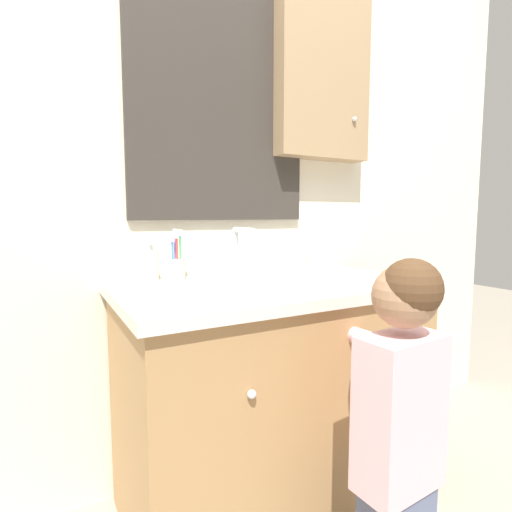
# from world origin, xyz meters

# --- Properties ---
(wall_back) EXTENTS (3.20, 0.18, 2.50)m
(wall_back) POSITION_xyz_m (0.02, 0.62, 1.28)
(wall_back) COLOR beige
(wall_back) RESTS_ON ground_plane
(vanity_counter) EXTENTS (1.03, 0.60, 0.80)m
(vanity_counter) POSITION_xyz_m (0.00, 0.30, 0.40)
(vanity_counter) COLOR #A37A4C
(vanity_counter) RESTS_ON ground_plane
(sink_basin) EXTENTS (0.32, 0.38, 0.19)m
(sink_basin) POSITION_xyz_m (-0.05, 0.30, 0.85)
(sink_basin) COLOR silver
(sink_basin) RESTS_ON vanity_counter
(toothbrush_holder) EXTENTS (0.07, 0.07, 0.18)m
(toothbrush_holder) POSITION_xyz_m (-0.27, 0.51, 0.85)
(toothbrush_holder) COLOR beige
(toothbrush_holder) RESTS_ON vanity_counter
(soap_dispenser) EXTENTS (0.05, 0.05, 0.15)m
(soap_dispenser) POSITION_xyz_m (-0.35, 0.52, 0.86)
(soap_dispenser) COLOR beige
(soap_dispenser) RESTS_ON vanity_counter
(child_figure) EXTENTS (0.22, 0.46, 0.93)m
(child_figure) POSITION_xyz_m (0.06, -0.21, 0.53)
(child_figure) COLOR slate
(child_figure) RESTS_ON ground_plane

